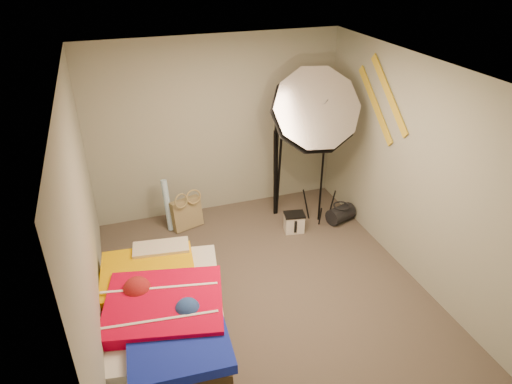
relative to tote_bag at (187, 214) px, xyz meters
name	(u,v)px	position (x,y,z in m)	size (l,w,h in m)	color
floor	(265,289)	(0.58, -1.59, -0.21)	(4.00, 4.00, 0.00)	brown
ceiling	(267,72)	(0.58, -1.59, 2.29)	(4.00, 4.00, 0.00)	silver
wall_back	(217,128)	(0.58, 0.41, 1.04)	(3.50, 3.50, 0.00)	#969988
wall_front	(369,336)	(0.58, -3.59, 1.04)	(3.50, 3.50, 0.00)	#969988
wall_left	(85,225)	(-1.17, -1.59, 1.04)	(4.00, 4.00, 0.00)	#969988
wall_right	(412,170)	(2.33, -1.59, 1.04)	(4.00, 4.00, 0.00)	#969988
tote_bag	(187,214)	(0.00, 0.00, 0.00)	(0.42, 0.13, 0.42)	tan
wrapping_roll	(167,205)	(-0.24, 0.05, 0.15)	(0.08, 0.08, 0.72)	#63B1E3
camera_case	(294,223)	(1.37, -0.58, -0.08)	(0.25, 0.18, 0.25)	silver
duffel_bag	(341,214)	(2.09, -0.56, -0.09)	(0.23, 0.23, 0.38)	black
wall_stripe_upper	(389,95)	(2.31, -0.99, 1.74)	(0.02, 1.10, 0.10)	gold
wall_stripe_lower	(375,105)	(2.31, -0.74, 1.54)	(0.02, 1.10, 0.10)	gold
bed	(162,311)	(-0.61, -1.84, 0.05)	(1.51, 2.03, 0.52)	#463620
photo_umbrella	(315,111)	(1.60, -0.51, 1.46)	(1.46, 1.15, 2.33)	black
camera_tripod	(277,164)	(1.29, -0.06, 0.59)	(0.10, 0.10, 1.40)	black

